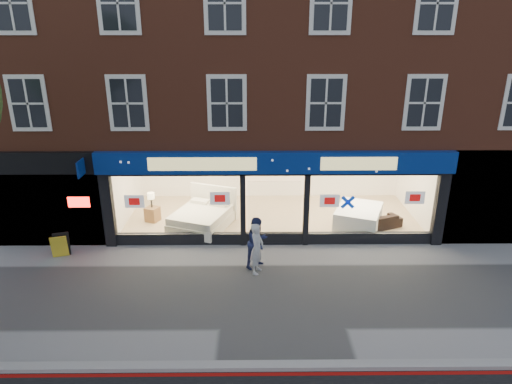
{
  "coord_description": "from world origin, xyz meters",
  "views": [
    {
      "loc": [
        -0.75,
        -10.89,
        7.11
      ],
      "look_at": [
        -0.62,
        2.5,
        2.1
      ],
      "focal_mm": 32.0,
      "sensor_mm": 36.0,
      "label": 1
    }
  ],
  "objects_px": {
    "display_bed": "(202,217)",
    "pedestrian_grey": "(257,248)",
    "a_board": "(60,245)",
    "pedestrian_blue": "(258,242)",
    "mattress_stack": "(358,217)",
    "sofa": "(378,221)"
  },
  "relations": [
    {
      "from": "display_bed",
      "to": "pedestrian_blue",
      "type": "xyz_separation_m",
      "value": [
        1.97,
        -2.78,
        0.36
      ]
    },
    {
      "from": "pedestrian_grey",
      "to": "pedestrian_blue",
      "type": "bearing_deg",
      "value": 14.32
    },
    {
      "from": "display_bed",
      "to": "sofa",
      "type": "height_order",
      "value": "display_bed"
    },
    {
      "from": "mattress_stack",
      "to": "sofa",
      "type": "bearing_deg",
      "value": -7.5
    },
    {
      "from": "pedestrian_grey",
      "to": "a_board",
      "type": "bearing_deg",
      "value": 98.41
    },
    {
      "from": "display_bed",
      "to": "a_board",
      "type": "distance_m",
      "value": 4.82
    },
    {
      "from": "pedestrian_grey",
      "to": "pedestrian_blue",
      "type": "distance_m",
      "value": 0.35
    },
    {
      "from": "display_bed",
      "to": "pedestrian_blue",
      "type": "bearing_deg",
      "value": -33.75
    },
    {
      "from": "display_bed",
      "to": "pedestrian_blue",
      "type": "distance_m",
      "value": 3.42
    },
    {
      "from": "display_bed",
      "to": "a_board",
      "type": "xyz_separation_m",
      "value": [
        -4.34,
        -2.08,
        -0.06
      ]
    },
    {
      "from": "a_board",
      "to": "pedestrian_grey",
      "type": "relative_size",
      "value": 0.49
    },
    {
      "from": "sofa",
      "to": "pedestrian_blue",
      "type": "height_order",
      "value": "pedestrian_blue"
    },
    {
      "from": "mattress_stack",
      "to": "pedestrian_grey",
      "type": "relative_size",
      "value": 1.44
    },
    {
      "from": "a_board",
      "to": "pedestrian_blue",
      "type": "xyz_separation_m",
      "value": [
        6.31,
        -0.69,
        0.43
      ]
    },
    {
      "from": "display_bed",
      "to": "pedestrian_grey",
      "type": "height_order",
      "value": "pedestrian_grey"
    },
    {
      "from": "display_bed",
      "to": "pedestrian_blue",
      "type": "height_order",
      "value": "pedestrian_blue"
    },
    {
      "from": "a_board",
      "to": "mattress_stack",
      "type": "bearing_deg",
      "value": -5.55
    },
    {
      "from": "display_bed",
      "to": "pedestrian_grey",
      "type": "bearing_deg",
      "value": -37.2
    },
    {
      "from": "display_bed",
      "to": "sofa",
      "type": "distance_m",
      "value": 6.36
    },
    {
      "from": "pedestrian_blue",
      "to": "mattress_stack",
      "type": "bearing_deg",
      "value": -11.11
    },
    {
      "from": "pedestrian_grey",
      "to": "pedestrian_blue",
      "type": "relative_size",
      "value": 0.98
    },
    {
      "from": "sofa",
      "to": "pedestrian_grey",
      "type": "bearing_deg",
      "value": 10.98
    }
  ]
}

